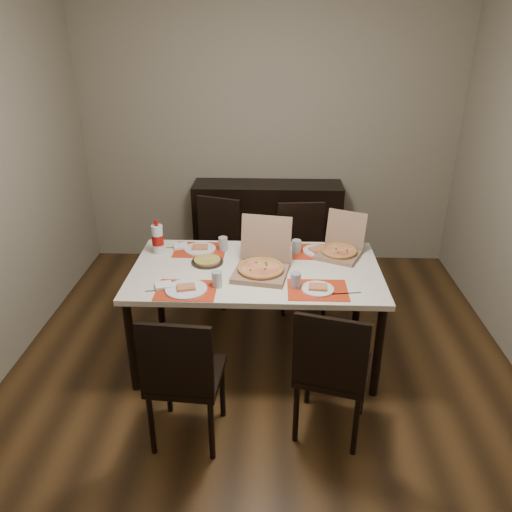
% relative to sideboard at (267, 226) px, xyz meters
% --- Properties ---
extents(ground, '(3.80, 4.00, 0.02)m').
position_rel_sideboard_xyz_m(ground, '(0.00, -1.78, -0.46)').
color(ground, '#482F16').
rests_on(ground, ground).
extents(room_walls, '(3.84, 4.02, 2.62)m').
position_rel_sideboard_xyz_m(room_walls, '(0.00, -1.35, 1.28)').
color(room_walls, gray).
rests_on(room_walls, ground).
extents(sideboard, '(1.50, 0.40, 0.90)m').
position_rel_sideboard_xyz_m(sideboard, '(0.00, 0.00, 0.00)').
color(sideboard, black).
rests_on(sideboard, ground).
extents(dining_table, '(1.80, 1.00, 0.75)m').
position_rel_sideboard_xyz_m(dining_table, '(-0.06, -1.60, 0.23)').
color(dining_table, '#EFE3C9').
rests_on(dining_table, ground).
extents(chair_near_left, '(0.45, 0.45, 0.93)m').
position_rel_sideboard_xyz_m(chair_near_left, '(-0.45, -2.53, 0.06)').
color(chair_near_left, black).
rests_on(chair_near_left, ground).
extents(chair_near_right, '(0.51, 0.51, 0.93)m').
position_rel_sideboard_xyz_m(chair_near_right, '(0.42, -2.44, 0.06)').
color(chair_near_right, black).
rests_on(chair_near_right, ground).
extents(chair_far_left, '(0.53, 0.53, 0.93)m').
position_rel_sideboard_xyz_m(chair_far_left, '(-0.47, -0.66, 0.06)').
color(chair_far_left, black).
rests_on(chair_far_left, ground).
extents(chair_far_right, '(0.45, 0.45, 0.93)m').
position_rel_sideboard_xyz_m(chair_far_right, '(0.32, -0.77, 0.06)').
color(chair_far_right, black).
rests_on(chair_far_right, ground).
extents(setting_near_left, '(0.50, 0.30, 0.11)m').
position_rel_sideboard_xyz_m(setting_near_left, '(-0.48, -1.93, 0.32)').
color(setting_near_left, red).
rests_on(setting_near_left, dining_table).
extents(setting_near_right, '(0.49, 0.30, 0.11)m').
position_rel_sideboard_xyz_m(setting_near_right, '(0.32, -1.91, 0.32)').
color(setting_near_right, red).
rests_on(setting_near_right, dining_table).
extents(setting_far_left, '(0.49, 0.30, 0.11)m').
position_rel_sideboard_xyz_m(setting_far_left, '(-0.48, -1.29, 0.32)').
color(setting_far_left, red).
rests_on(setting_far_left, dining_table).
extents(setting_far_right, '(0.47, 0.30, 0.11)m').
position_rel_sideboard_xyz_m(setting_far_right, '(0.36, -1.31, 0.32)').
color(setting_far_right, red).
rests_on(setting_far_right, dining_table).
extents(napkin_loose, '(0.14, 0.15, 0.02)m').
position_rel_sideboard_xyz_m(napkin_loose, '(0.01, -1.59, 0.31)').
color(napkin_loose, white).
rests_on(napkin_loose, dining_table).
extents(pizza_box_center, '(0.43, 0.46, 0.37)m').
position_rel_sideboard_xyz_m(pizza_box_center, '(-0.01, -1.67, 0.36)').
color(pizza_box_center, '#85654C').
rests_on(pizza_box_center, dining_table).
extents(pizza_box_right, '(0.42, 0.44, 0.31)m').
position_rel_sideboard_xyz_m(pizza_box_right, '(0.58, -1.34, 0.35)').
color(pizza_box_right, '#85654C').
rests_on(pizza_box_right, dining_table).
extents(faina_plate, '(0.24, 0.24, 0.03)m').
position_rel_sideboard_xyz_m(faina_plate, '(-0.42, -1.52, 0.31)').
color(faina_plate, black).
rests_on(faina_plate, dining_table).
extents(dip_bowl, '(0.14, 0.14, 0.03)m').
position_rel_sideboard_xyz_m(dip_bowl, '(0.08, -1.39, 0.31)').
color(dip_bowl, white).
rests_on(dip_bowl, dining_table).
extents(soda_bottle, '(0.09, 0.09, 0.27)m').
position_rel_sideboard_xyz_m(soda_bottle, '(-0.82, -1.36, 0.41)').
color(soda_bottle, silver).
rests_on(soda_bottle, dining_table).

